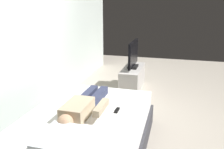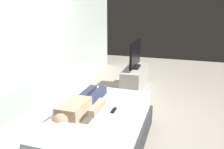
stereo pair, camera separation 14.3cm
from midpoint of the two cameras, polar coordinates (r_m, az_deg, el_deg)
ground_plane at (r=3.84m, az=2.94°, el=-11.98°), size 10.00×10.00×0.00m
back_wall at (r=4.36m, az=-14.80°, el=10.35°), size 6.40×0.10×2.80m
bed at (r=3.11m, az=-5.76°, el=-13.94°), size 2.06×1.50×0.54m
pillow at (r=2.40m, az=-12.91°, el=-15.04°), size 0.48×0.34×0.12m
person at (r=2.98m, az=-6.56°, el=-7.60°), size 1.26×0.46×0.18m
remote at (r=3.02m, az=1.80°, el=-8.73°), size 0.15×0.04×0.02m
tv_stand at (r=5.25m, az=6.31°, el=-1.01°), size 1.10×0.40×0.50m
tv at (r=5.12m, az=6.50°, el=4.70°), size 0.88×0.20×0.59m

